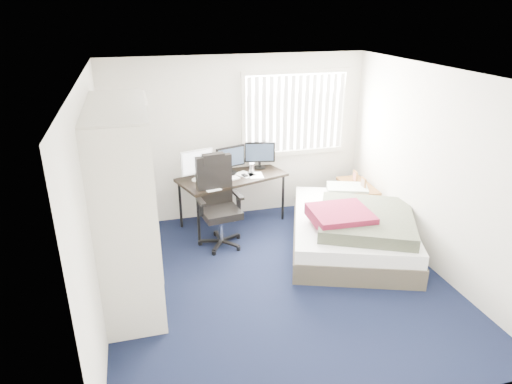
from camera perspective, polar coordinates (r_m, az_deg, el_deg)
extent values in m
plane|color=black|center=(5.74, 2.82, -11.05)|extent=(4.20, 4.20, 0.00)
plane|color=silver|center=(7.08, -2.24, 6.73)|extent=(4.00, 0.00, 4.00)
plane|color=silver|center=(3.45, 14.20, -11.99)|extent=(4.00, 0.00, 4.00)
plane|color=silver|center=(4.95, -19.52, -1.67)|extent=(0.00, 4.20, 4.20)
plane|color=silver|center=(6.06, 21.39, 2.43)|extent=(0.00, 4.20, 4.20)
plane|color=white|center=(4.83, 3.40, 14.51)|extent=(4.20, 4.20, 0.00)
cube|color=white|center=(7.22, 4.83, 9.85)|extent=(1.60, 0.02, 1.20)
cube|color=beige|center=(7.08, 5.09, 14.78)|extent=(1.72, 0.06, 0.06)
cube|color=beige|center=(7.36, 4.75, 5.01)|extent=(1.72, 0.06, 0.06)
cube|color=white|center=(7.16, 5.00, 9.75)|extent=(1.60, 0.04, 1.16)
cube|color=beige|center=(4.45, -15.81, -6.11)|extent=(0.60, 0.04, 2.20)
cube|color=beige|center=(6.10, -15.97, 1.77)|extent=(0.60, 0.04, 2.20)
cube|color=beige|center=(4.94, -17.26, 10.20)|extent=(0.60, 1.80, 0.04)
cube|color=beige|center=(5.03, -16.77, 5.97)|extent=(0.56, 1.74, 0.03)
cylinder|color=silver|center=(5.06, -16.62, 4.67)|extent=(0.03, 1.72, 0.03)
cube|color=#26262B|center=(5.11, -16.07, -0.46)|extent=(0.38, 1.10, 0.90)
cube|color=beige|center=(5.68, -12.73, 0.56)|extent=(0.03, 0.90, 2.20)
cube|color=white|center=(4.56, -16.99, 6.07)|extent=(0.38, 0.30, 0.24)
cube|color=gray|center=(5.04, -16.92, 7.49)|extent=(0.34, 0.28, 0.22)
cube|color=black|center=(6.85, -3.01, 1.84)|extent=(1.73, 1.18, 0.04)
cylinder|color=black|center=(6.44, -7.19, -3.47)|extent=(0.04, 0.04, 0.74)
cylinder|color=black|center=(6.95, -9.43, -1.58)|extent=(0.04, 0.04, 0.74)
cylinder|color=black|center=(7.12, 3.39, -0.71)|extent=(0.04, 0.04, 0.74)
cylinder|color=black|center=(7.59, 0.66, 0.83)|extent=(0.04, 0.04, 0.74)
cube|color=white|center=(6.63, -7.39, 3.75)|extent=(0.49, 0.18, 0.36)
cube|color=white|center=(6.63, -7.39, 3.75)|extent=(0.43, 0.14, 0.31)
cube|color=black|center=(6.88, -3.20, 4.42)|extent=(0.47, 0.17, 0.32)
cube|color=#1E2838|center=(6.88, -3.20, 4.42)|extent=(0.41, 0.14, 0.27)
cube|color=black|center=(7.09, 0.45, 5.01)|extent=(0.47, 0.17, 0.32)
cube|color=#1E2838|center=(7.09, 0.45, 5.01)|extent=(0.41, 0.14, 0.27)
cube|color=white|center=(6.68, -3.73, 1.55)|extent=(0.42, 0.25, 0.02)
cube|color=black|center=(6.82, -1.42, 2.09)|extent=(0.09, 0.11, 0.02)
cylinder|color=silver|center=(6.92, -0.54, 2.99)|extent=(0.08, 0.08, 0.16)
cube|color=white|center=(6.84, -3.01, 2.02)|extent=(0.37, 0.36, 0.00)
cube|color=black|center=(6.52, -4.36, -6.07)|extent=(0.68, 0.68, 0.12)
cylinder|color=silver|center=(6.42, -4.41, -4.42)|extent=(0.06, 0.06, 0.40)
cube|color=black|center=(6.32, -4.47, -2.55)|extent=(0.57, 0.57, 0.10)
cube|color=black|center=(6.36, -5.26, 1.53)|extent=(0.51, 0.17, 0.70)
cube|color=black|center=(6.26, -5.36, 4.10)|extent=(0.31, 0.16, 0.16)
cube|color=black|center=(6.16, -6.91, -1.19)|extent=(0.11, 0.29, 0.04)
cube|color=black|center=(6.32, -2.21, -0.42)|extent=(0.11, 0.29, 0.04)
cube|color=white|center=(7.15, -3.65, -1.97)|extent=(0.29, 0.23, 0.03)
cylinder|color=white|center=(7.11, -4.30, -3.13)|extent=(0.03, 0.03, 0.21)
cylinder|color=white|center=(7.24, -4.56, -2.64)|extent=(0.03, 0.03, 0.21)
cylinder|color=white|center=(7.15, -2.69, -2.93)|extent=(0.03, 0.03, 0.21)
cylinder|color=white|center=(7.28, -2.98, -2.44)|extent=(0.03, 0.03, 0.21)
cube|color=brown|center=(7.29, 12.60, 0.77)|extent=(0.44, 0.83, 0.04)
cube|color=brown|center=(7.03, 12.43, -2.52)|extent=(0.04, 0.04, 0.52)
cube|color=brown|center=(7.64, 10.19, -0.28)|extent=(0.04, 0.04, 0.52)
cube|color=brown|center=(7.17, 14.79, -2.25)|extent=(0.04, 0.04, 0.52)
cube|color=brown|center=(7.77, 12.41, -0.08)|extent=(0.04, 0.04, 0.52)
cube|color=brown|center=(7.10, 13.28, 1.06)|extent=(0.03, 0.14, 0.18)
cube|color=brown|center=(7.36, 12.28, 1.90)|extent=(0.03, 0.14, 0.18)
cube|color=#453E32|center=(6.57, 11.70, -5.48)|extent=(2.22, 2.54, 0.28)
cube|color=white|center=(6.47, 11.86, -3.74)|extent=(2.17, 2.48, 0.19)
cube|color=#ADB6A8|center=(7.11, 11.32, 0.21)|extent=(0.70, 0.58, 0.14)
cube|color=#383C2D|center=(6.20, 13.59, -3.39)|extent=(1.65, 1.70, 0.18)
cube|color=maroon|center=(6.03, 10.50, -2.99)|extent=(0.78, 0.73, 0.16)
cube|color=tan|center=(5.16, -14.12, -14.24)|extent=(0.44, 0.40, 0.27)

